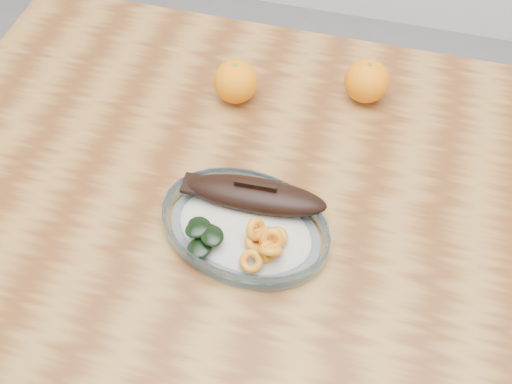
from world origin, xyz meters
TOP-DOWN VIEW (x-y plane):
  - dining_table at (0.00, 0.00)m, footprint 1.20×0.80m
  - plated_meal at (-0.05, -0.06)m, footprint 0.52×0.52m
  - orange_left at (-0.14, 0.20)m, footprint 0.07×0.07m
  - orange_right at (0.06, 0.25)m, footprint 0.07×0.07m

SIDE VIEW (x-z plane):
  - dining_table at x=0.00m, z-range 0.28..1.03m
  - plated_meal at x=-0.05m, z-range 0.73..0.81m
  - orange_left at x=-0.14m, z-range 0.75..0.82m
  - orange_right at x=0.06m, z-range 0.75..0.82m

